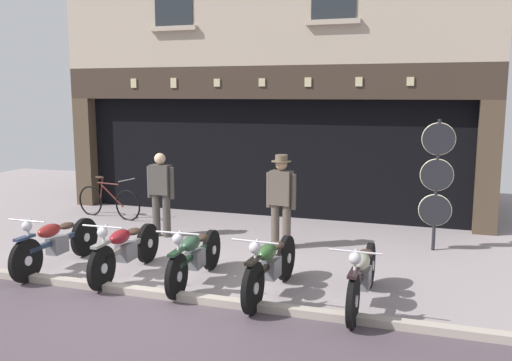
{
  "coord_description": "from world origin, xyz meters",
  "views": [
    {
      "loc": [
        3.59,
        -6.2,
        2.72
      ],
      "look_at": [
        0.69,
        2.56,
        1.25
      ],
      "focal_mm": 38.45,
      "sensor_mm": 36.0,
      "label": 1
    }
  ],
  "objects_px": {
    "tyre_sign_pole": "(437,176)",
    "leaning_bicycle": "(108,201)",
    "advert_board_far": "(131,140)",
    "motorcycle_left": "(56,242)",
    "motorcycle_center_left": "(125,248)",
    "advert_board_near": "(166,138)",
    "shopkeeper_center": "(281,197)",
    "motorcycle_center": "(195,255)",
    "motorcycle_center_right": "(270,265)",
    "motorcycle_right": "(362,274)",
    "salesman_left": "(161,191)"
  },
  "relations": [
    {
      "from": "motorcycle_left",
      "to": "shopkeeper_center",
      "type": "distance_m",
      "value": 3.78
    },
    {
      "from": "shopkeeper_center",
      "to": "leaning_bicycle",
      "type": "height_order",
      "value": "shopkeeper_center"
    },
    {
      "from": "motorcycle_center_right",
      "to": "advert_board_near",
      "type": "bearing_deg",
      "value": -47.21
    },
    {
      "from": "motorcycle_center_left",
      "to": "tyre_sign_pole",
      "type": "bearing_deg",
      "value": -148.44
    },
    {
      "from": "motorcycle_left",
      "to": "motorcycle_center_right",
      "type": "bearing_deg",
      "value": 179.01
    },
    {
      "from": "motorcycle_center",
      "to": "advert_board_near",
      "type": "distance_m",
      "value": 5.61
    },
    {
      "from": "leaning_bicycle",
      "to": "motorcycle_left",
      "type": "bearing_deg",
      "value": 30.47
    },
    {
      "from": "motorcycle_center_left",
      "to": "motorcycle_right",
      "type": "bearing_deg",
      "value": 176.95
    },
    {
      "from": "motorcycle_center_right",
      "to": "salesman_left",
      "type": "bearing_deg",
      "value": -36.49
    },
    {
      "from": "motorcycle_left",
      "to": "salesman_left",
      "type": "relative_size",
      "value": 1.26
    },
    {
      "from": "advert_board_far",
      "to": "leaning_bicycle",
      "type": "height_order",
      "value": "advert_board_far"
    },
    {
      "from": "motorcycle_right",
      "to": "shopkeeper_center",
      "type": "height_order",
      "value": "shopkeeper_center"
    },
    {
      "from": "salesman_left",
      "to": "tyre_sign_pole",
      "type": "distance_m",
      "value": 5.03
    },
    {
      "from": "motorcycle_center_right",
      "to": "shopkeeper_center",
      "type": "distance_m",
      "value": 2.41
    },
    {
      "from": "motorcycle_center",
      "to": "advert_board_far",
      "type": "distance_m",
      "value": 6.14
    },
    {
      "from": "motorcycle_left",
      "to": "leaning_bicycle",
      "type": "relative_size",
      "value": 1.16
    },
    {
      "from": "motorcycle_left",
      "to": "motorcycle_center",
      "type": "xyz_separation_m",
      "value": [
        2.34,
        0.05,
        -0.01
      ]
    },
    {
      "from": "advert_board_far",
      "to": "motorcycle_center",
      "type": "bearing_deg",
      "value": -50.75
    },
    {
      "from": "advert_board_far",
      "to": "leaning_bicycle",
      "type": "relative_size",
      "value": 0.63
    },
    {
      "from": "motorcycle_center_right",
      "to": "salesman_left",
      "type": "relative_size",
      "value": 1.25
    },
    {
      "from": "shopkeeper_center",
      "to": "motorcycle_center",
      "type": "bearing_deg",
      "value": 80.32
    },
    {
      "from": "motorcycle_center_left",
      "to": "tyre_sign_pole",
      "type": "relative_size",
      "value": 0.87
    },
    {
      "from": "salesman_left",
      "to": "motorcycle_center_left",
      "type": "bearing_deg",
      "value": 104.41
    },
    {
      "from": "shopkeeper_center",
      "to": "advert_board_far",
      "type": "relative_size",
      "value": 1.52
    },
    {
      "from": "tyre_sign_pole",
      "to": "advert_board_far",
      "type": "distance_m",
      "value": 7.3
    },
    {
      "from": "advert_board_far",
      "to": "shopkeeper_center",
      "type": "bearing_deg",
      "value": -28.99
    },
    {
      "from": "motorcycle_center_left",
      "to": "shopkeeper_center",
      "type": "xyz_separation_m",
      "value": [
        1.8,
        2.19,
        0.5
      ]
    },
    {
      "from": "tyre_sign_pole",
      "to": "advert_board_far",
      "type": "bearing_deg",
      "value": 165.68
    },
    {
      "from": "motorcycle_left",
      "to": "tyre_sign_pole",
      "type": "bearing_deg",
      "value": -152.34
    },
    {
      "from": "tyre_sign_pole",
      "to": "motorcycle_center",
      "type": "bearing_deg",
      "value": -138.73
    },
    {
      "from": "shopkeeper_center",
      "to": "motorcycle_left",
      "type": "bearing_deg",
      "value": 44.05
    },
    {
      "from": "salesman_left",
      "to": "leaning_bicycle",
      "type": "distance_m",
      "value": 2.23
    },
    {
      "from": "motorcycle_center_left",
      "to": "motorcycle_right",
      "type": "distance_m",
      "value": 3.53
    },
    {
      "from": "motorcycle_center",
      "to": "motorcycle_right",
      "type": "distance_m",
      "value": 2.4
    },
    {
      "from": "tyre_sign_pole",
      "to": "leaning_bicycle",
      "type": "xyz_separation_m",
      "value": [
        -6.85,
        0.44,
        -0.95
      ]
    },
    {
      "from": "advert_board_far",
      "to": "leaning_bicycle",
      "type": "distance_m",
      "value": 1.86
    },
    {
      "from": "shopkeeper_center",
      "to": "leaning_bicycle",
      "type": "bearing_deg",
      "value": -7.11
    },
    {
      "from": "motorcycle_left",
      "to": "motorcycle_center",
      "type": "distance_m",
      "value": 2.34
    },
    {
      "from": "motorcycle_center_left",
      "to": "advert_board_near",
      "type": "height_order",
      "value": "advert_board_near"
    },
    {
      "from": "motorcycle_center",
      "to": "salesman_left",
      "type": "xyz_separation_m",
      "value": [
        -1.72,
        2.22,
        0.47
      ]
    },
    {
      "from": "leaning_bicycle",
      "to": "advert_board_near",
      "type": "bearing_deg",
      "value": 161.86
    },
    {
      "from": "motorcycle_center_left",
      "to": "motorcycle_right",
      "type": "height_order",
      "value": "motorcycle_right"
    },
    {
      "from": "leaning_bicycle",
      "to": "motorcycle_center_left",
      "type": "bearing_deg",
      "value": 46.62
    },
    {
      "from": "salesman_left",
      "to": "motorcycle_right",
      "type": "bearing_deg",
      "value": 150.28
    },
    {
      "from": "motorcycle_right",
      "to": "salesman_left",
      "type": "bearing_deg",
      "value": -28.42
    },
    {
      "from": "motorcycle_center",
      "to": "advert_board_near",
      "type": "bearing_deg",
      "value": -60.7
    },
    {
      "from": "motorcycle_center_left",
      "to": "tyre_sign_pole",
      "type": "xyz_separation_m",
      "value": [
        4.38,
        2.87,
        0.89
      ]
    },
    {
      "from": "motorcycle_center_right",
      "to": "advert_board_far",
      "type": "relative_size",
      "value": 1.83
    },
    {
      "from": "motorcycle_center_right",
      "to": "motorcycle_right",
      "type": "xyz_separation_m",
      "value": [
        1.22,
        0.03,
        -0.01
      ]
    },
    {
      "from": "motorcycle_center",
      "to": "motorcycle_center_right",
      "type": "bearing_deg",
      "value": 171.61
    }
  ]
}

